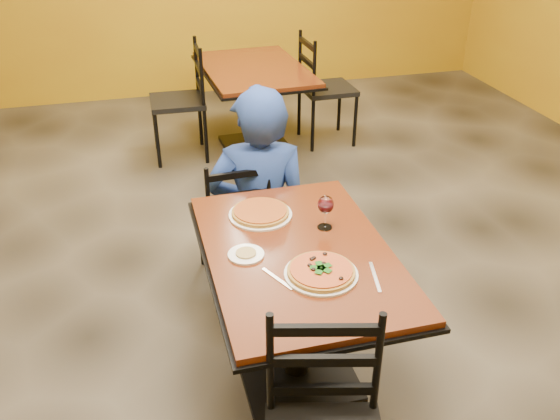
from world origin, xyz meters
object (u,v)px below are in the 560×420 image
object	(u,v)px
table_second	(254,89)
plate_far	(260,215)
side_plate	(246,255)
diner	(259,189)
chair_main_far	(233,216)
table_main	(298,285)
pizza_main	(321,271)
chair_second_right	(328,89)
chair_second_left	(177,102)
plate_main	(321,274)
wine_glass	(325,211)
pizza_far	(260,212)

from	to	relation	value
table_second	plate_far	bearing A→B (deg)	-101.92
side_plate	diner	bearing A→B (deg)	73.35
chair_main_far	table_main	bearing A→B (deg)	95.20
table_main	pizza_main	distance (m)	0.30
pizza_main	chair_main_far	bearing A→B (deg)	98.57
table_main	chair_second_right	size ratio (longest dim) A/B	1.24
table_second	chair_second_left	distance (m)	0.68
table_second	chair_second_left	bearing A→B (deg)	-180.00
chair_main_far	chair_second_right	distance (m)	2.25
table_second	plate_main	xyz separation A→B (m)	(-0.39, -3.01, 0.20)
pizza_main	wine_glass	distance (m)	0.39
plate_main	side_plate	distance (m)	0.35
chair_main_far	diner	world-z (taller)	diner
side_plate	wine_glass	distance (m)	0.44
diner	chair_main_far	bearing A→B (deg)	-13.06
chair_second_right	plate_far	xyz separation A→B (m)	(-1.20, -2.46, 0.26)
chair_second_left	table_second	bearing A→B (deg)	91.52
table_main	chair_second_left	bearing A→B (deg)	95.06
table_second	pizza_far	distance (m)	2.53
plate_main	pizza_far	world-z (taller)	pizza_far
plate_main	side_plate	xyz separation A→B (m)	(-0.27, 0.22, 0.00)
pizza_far	chair_second_right	bearing A→B (deg)	64.13
chair_second_right	diner	size ratio (longest dim) A/B	0.80
chair_second_left	plate_main	distance (m)	3.03
pizza_main	side_plate	bearing A→B (deg)	140.95
table_main	wine_glass	size ratio (longest dim) A/B	6.83
diner	side_plate	distance (m)	0.89
pizza_main	wine_glass	size ratio (longest dim) A/B	1.58
table_second	chair_second_right	distance (m)	0.68
plate_far	diner	bearing A→B (deg)	77.90
side_plate	table_second	bearing A→B (deg)	76.67
chair_second_left	wine_glass	world-z (taller)	chair_second_left
table_main	chair_second_left	size ratio (longest dim) A/B	1.24
plate_main	side_plate	size ratio (longest dim) A/B	1.94
plate_main	chair_second_right	bearing A→B (deg)	70.53
table_main	diner	world-z (taller)	diner
table_second	chair_second_left	xyz separation A→B (m)	(-0.67, -0.00, -0.06)
table_second	chair_second_left	size ratio (longest dim) A/B	1.33
chair_main_far	pizza_far	bearing A→B (deg)	90.80
chair_second_left	side_plate	world-z (taller)	chair_second_left
table_main	diner	bearing A→B (deg)	88.82
table_second	wine_glass	size ratio (longest dim) A/B	7.31
wine_glass	table_second	bearing A→B (deg)	84.56
chair_second_left	chair_main_far	bearing A→B (deg)	5.09
pizza_main	pizza_far	distance (m)	0.56
table_second	wine_glass	world-z (taller)	wine_glass
table_second	wine_glass	bearing A→B (deg)	-95.44
plate_main	side_plate	bearing A→B (deg)	140.95
table_main	side_plate	bearing A→B (deg)	175.15
chair_second_right	side_plate	world-z (taller)	chair_second_right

